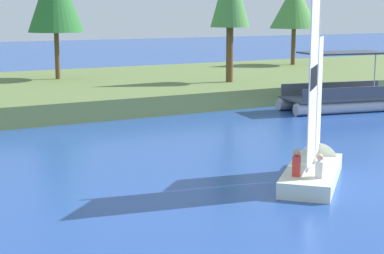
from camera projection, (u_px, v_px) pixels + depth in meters
name	position (u px, v px, depth m)	size (l,w,h in m)	color
shore_bank	(10.00, 94.00, 34.26)	(80.00, 15.86, 0.96)	#5B703D
shoreline_tree_midright	(294.00, 5.00, 46.58)	(3.59, 3.59, 6.05)	brown
sailboat	(315.00, 160.00, 19.08)	(4.27, 4.15, 6.54)	silver
pontoon_boat	(342.00, 96.00, 31.78)	(6.47, 3.64, 2.92)	#B2B2B7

